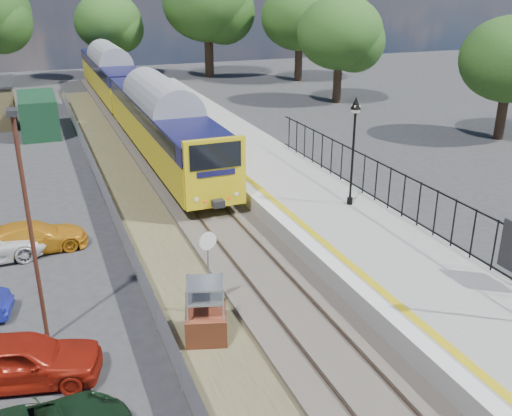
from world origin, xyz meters
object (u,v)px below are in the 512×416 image
victorian_lamp_north (355,126)px  brick_plinth (206,312)px  car_red (21,360)px  train (130,91)px  speed_sign (208,260)px  car_yellow (33,237)px  carpark_lamp (29,217)px

victorian_lamp_north → brick_plinth: victorian_lamp_north is taller
victorian_lamp_north → car_red: bearing=-155.1°
train → speed_sign: size_ratio=14.07×
brick_plinth → car_yellow: bearing=119.0°
train → speed_sign: 27.62m
train → speed_sign: train is taller
carpark_lamp → car_red: carpark_lamp is taller
victorian_lamp_north → car_yellow: size_ratio=1.13×
victorian_lamp_north → speed_sign: 9.50m
brick_plinth → car_yellow: (-4.52, 8.15, -0.33)m
carpark_lamp → victorian_lamp_north: bearing=19.2°
brick_plinth → car_yellow: size_ratio=0.47×
car_yellow → victorian_lamp_north: bearing=-102.2°
victorian_lamp_north → car_red: victorian_lamp_north is taller
train → brick_plinth: train is taller
train → victorian_lamp_north: bearing=-76.8°
speed_sign → car_red: speed_sign is taller
car_red → carpark_lamp: bearing=-7.2°
victorian_lamp_north → car_red: size_ratio=1.14×
train → brick_plinth: 28.84m
speed_sign → train: bearing=71.2°
speed_sign → car_yellow: speed_sign is taller
victorian_lamp_north → train: 23.29m
car_red → car_yellow: (0.47, 8.24, -0.10)m
speed_sign → car_yellow: 8.71m
victorian_lamp_north → carpark_lamp: 13.35m
speed_sign → car_red: bearing=179.2°
victorian_lamp_north → brick_plinth: (-8.26, -6.05, -3.38)m
train → car_yellow: size_ratio=10.06×
victorian_lamp_north → car_yellow: bearing=170.7°
train → carpark_lamp: size_ratio=6.00×
brick_plinth → car_yellow: 9.32m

